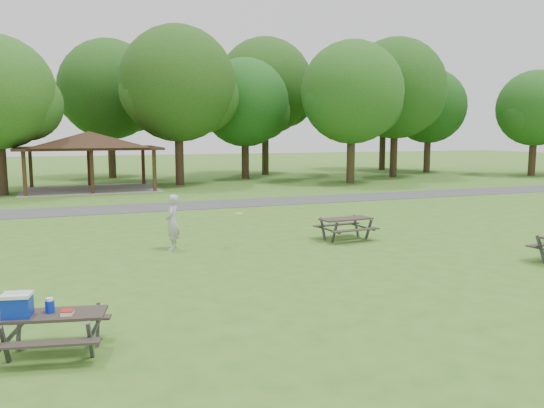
{
  "coord_description": "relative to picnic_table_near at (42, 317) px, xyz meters",
  "views": [
    {
      "loc": [
        -5.17,
        -12.24,
        3.62
      ],
      "look_at": [
        1.0,
        4.0,
        1.3
      ],
      "focal_mm": 35.0,
      "sensor_mm": 36.0,
      "label": 1
    }
  ],
  "objects": [
    {
      "name": "tree_deep_b",
      "position": [
        3.83,
        36.19,
        6.22
      ],
      "size": [
        8.4,
        8.0,
        11.13
      ],
      "color": "#332116",
      "rests_on": "ground"
    },
    {
      "name": "tree_row_i",
      "position": [
        31.82,
        32.19,
        5.24
      ],
      "size": [
        7.14,
        6.8,
        9.52
      ],
      "color": "#332216",
      "rests_on": "ground"
    },
    {
      "name": "tree_deep_c",
      "position": [
        16.84,
        35.19,
        6.78
      ],
      "size": [
        8.82,
        8.4,
        11.9
      ],
      "color": "#302315",
      "rests_on": "ground"
    },
    {
      "name": "tree_row_j",
      "position": [
        37.81,
        25.69,
        4.9
      ],
      "size": [
        6.72,
        6.4,
        8.96
      ],
      "color": "#301E15",
      "rests_on": "ground"
    },
    {
      "name": "picnic_table_middle",
      "position": [
        9.27,
        6.73,
        -0.09
      ],
      "size": [
        1.9,
        1.58,
        0.77
      ],
      "color": "#2F2722",
      "rests_on": "ground"
    },
    {
      "name": "tree_row_f",
      "position": [
        13.82,
        31.69,
        5.17
      ],
      "size": [
        7.35,
        7.0,
        9.55
      ],
      "color": "black",
      "rests_on": "ground"
    },
    {
      "name": "tree_row_h",
      "position": [
        25.83,
        28.69,
        6.36
      ],
      "size": [
        8.61,
        8.2,
        11.37
      ],
      "color": "black",
      "rests_on": "ground"
    },
    {
      "name": "picnic_table_near",
      "position": [
        0.0,
        0.0,
        0.0
      ],
      "size": [
        1.91,
        1.66,
        1.16
      ],
      "color": "#2A231E",
      "rests_on": "ground"
    },
    {
      "name": "asphalt_path",
      "position": [
        5.73,
        17.17,
        -0.66
      ],
      "size": [
        120.0,
        3.2,
        0.02
      ],
      "primitive_type": "cube",
      "color": "#404043",
      "rests_on": "ground"
    },
    {
      "name": "tree_row_e",
      "position": [
        7.83,
        28.19,
        6.12
      ],
      "size": [
        8.4,
        8.0,
        11.02
      ],
      "color": "#312016",
      "rests_on": "ground"
    },
    {
      "name": "frisbee_thrower",
      "position": [
        3.44,
        7.28,
        0.2
      ],
      "size": [
        0.62,
        0.74,
        1.73
      ],
      "primitive_type": "imported",
      "rotation": [
        0.0,
        0.0,
        -1.94
      ],
      "color": "#AFAFB2",
      "rests_on": "ground"
    },
    {
      "name": "ground",
      "position": [
        5.73,
        3.17,
        -0.67
      ],
      "size": [
        160.0,
        160.0,
        0.0
      ],
      "primitive_type": "plane",
      "color": "#3A691E",
      "rests_on": "ground"
    },
    {
      "name": "tree_deep_d",
      "position": [
        29.83,
        36.69,
        6.36
      ],
      "size": [
        8.4,
        8.0,
        11.27
      ],
      "color": "black",
      "rests_on": "ground"
    },
    {
      "name": "frisbee_in_flight",
      "position": [
        5.46,
        6.7,
        0.45
      ],
      "size": [
        0.3,
        0.3,
        0.02
      ],
      "color": "yellow",
      "rests_on": "ground"
    },
    {
      "name": "tree_row_g",
      "position": [
        19.82,
        25.19,
        5.66
      ],
      "size": [
        7.77,
        7.4,
        10.25
      ],
      "color": "#302315",
      "rests_on": "ground"
    },
    {
      "name": "pavilion",
      "position": [
        1.73,
        27.17,
        2.4
      ],
      "size": [
        8.6,
        7.01,
        3.76
      ],
      "color": "#3A2615",
      "rests_on": "ground"
    }
  ]
}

